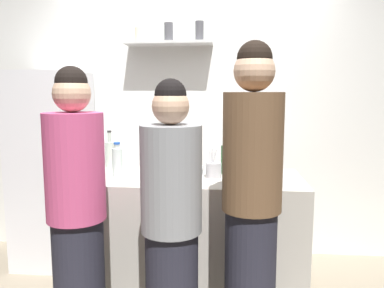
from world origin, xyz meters
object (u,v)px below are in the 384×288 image
(water_bottle_plastic, at_px, (117,161))
(person_grey_hoodie, at_px, (171,225))
(wine_bottle_pale_glass, at_px, (110,154))
(wine_bottle_amber_glass, at_px, (235,169))
(person_brown_jacket, at_px, (252,200))
(person_pink_top, at_px, (77,212))
(utensil_holder, at_px, (214,170))
(refrigerator, at_px, (53,169))
(baking_pan, at_px, (181,172))
(wine_bottle_green_glass, at_px, (226,159))

(water_bottle_plastic, relative_size, person_grey_hoodie, 0.16)
(wine_bottle_pale_glass, height_order, wine_bottle_amber_glass, wine_bottle_amber_glass)
(wine_bottle_pale_glass, bearing_deg, person_brown_jacket, -40.27)
(person_pink_top, bearing_deg, wine_bottle_pale_glass, -18.96)
(utensil_holder, height_order, person_pink_top, person_pink_top)
(refrigerator, height_order, person_pink_top, refrigerator)
(person_brown_jacket, bearing_deg, wine_bottle_pale_glass, -178.16)
(wine_bottle_pale_glass, xyz_separation_m, wine_bottle_amber_glass, (1.05, -0.58, 0.00))
(baking_pan, distance_m, person_brown_jacket, 0.88)
(wine_bottle_amber_glass, relative_size, person_grey_hoodie, 0.21)
(wine_bottle_pale_glass, relative_size, wine_bottle_green_glass, 1.02)
(person_grey_hoodie, relative_size, person_pink_top, 0.96)
(refrigerator, height_order, wine_bottle_pale_glass, refrigerator)
(person_brown_jacket, bearing_deg, water_bottle_plastic, -170.76)
(refrigerator, xyz_separation_m, utensil_holder, (1.44, -0.38, 0.09))
(wine_bottle_pale_glass, xyz_separation_m, person_grey_hoodie, (0.69, -1.08, -0.22))
(wine_bottle_amber_glass, bearing_deg, person_pink_top, -153.70)
(wine_bottle_amber_glass, bearing_deg, person_brown_jacket, -77.11)
(utensil_holder, distance_m, wine_bottle_amber_glass, 0.32)
(water_bottle_plastic, relative_size, person_brown_jacket, 0.15)
(water_bottle_plastic, height_order, person_pink_top, person_pink_top)
(baking_pan, relative_size, wine_bottle_amber_glass, 1.04)
(baking_pan, xyz_separation_m, person_grey_hoodie, (0.06, -0.84, -0.13))
(refrigerator, xyz_separation_m, baking_pan, (1.18, -0.31, 0.06))
(baking_pan, height_order, person_brown_jacket, person_brown_jacket)
(refrigerator, bearing_deg, person_grey_hoodie, -43.02)
(wine_bottle_pale_glass, distance_m, person_pink_top, 1.06)
(person_pink_top, bearing_deg, water_bottle_plastic, -29.00)
(utensil_holder, relative_size, wine_bottle_green_glass, 0.68)
(wine_bottle_pale_glass, distance_m, wine_bottle_green_glass, 1.00)
(person_brown_jacket, height_order, person_grey_hoodie, person_brown_jacket)
(wine_bottle_pale_glass, relative_size, water_bottle_plastic, 1.21)
(utensil_holder, xyz_separation_m, wine_bottle_amber_glass, (0.16, -0.28, 0.06))
(wine_bottle_pale_glass, height_order, person_brown_jacket, person_brown_jacket)
(baking_pan, distance_m, wine_bottle_amber_glass, 0.55)
(refrigerator, bearing_deg, wine_bottle_green_glass, -8.84)
(wine_bottle_pale_glass, relative_size, person_pink_top, 0.19)
(utensil_holder, relative_size, wine_bottle_pale_glass, 0.67)
(refrigerator, height_order, baking_pan, refrigerator)
(refrigerator, xyz_separation_m, person_pink_top, (0.67, -1.11, -0.03))
(person_pink_top, bearing_deg, wine_bottle_green_glass, -70.48)
(refrigerator, distance_m, person_brown_jacket, 1.98)
(refrigerator, xyz_separation_m, person_grey_hoodie, (1.24, -1.15, -0.07))
(refrigerator, distance_m, utensil_holder, 1.49)
(person_grey_hoodie, bearing_deg, wine_bottle_amber_glass, 99.87)
(refrigerator, height_order, wine_bottle_green_glass, refrigerator)
(wine_bottle_pale_glass, height_order, person_grey_hoodie, person_grey_hoodie)
(wine_bottle_pale_glass, distance_m, person_grey_hoodie, 1.30)
(refrigerator, height_order, person_brown_jacket, person_brown_jacket)
(baking_pan, xyz_separation_m, water_bottle_plastic, (-0.47, -0.10, 0.09))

